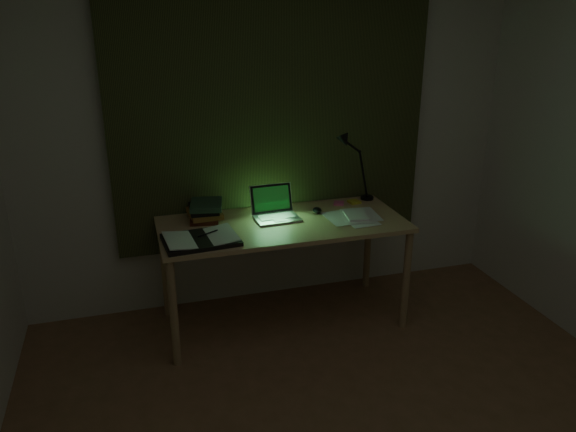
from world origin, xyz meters
name	(u,v)px	position (x,y,z in m)	size (l,w,h in m)	color
wall_back	(272,131)	(0.00, 2.00, 1.25)	(3.50, 0.00, 2.50)	silver
curtain	(273,102)	(0.00, 1.96, 1.45)	(2.20, 0.06, 2.00)	#2A2D16
desk	(283,273)	(-0.04, 1.57, 0.37)	(1.61, 0.70, 0.73)	tan
laptop	(277,205)	(-0.07, 1.63, 0.84)	(0.29, 0.33, 0.21)	silver
open_textbook	(201,239)	(-0.61, 1.40, 0.75)	(0.44, 0.31, 0.04)	silver
book_stack	(205,211)	(-0.52, 1.76, 0.80)	(0.20, 0.24, 0.13)	silver
loose_papers	(349,216)	(0.41, 1.54, 0.74)	(0.31, 0.33, 0.02)	white
mouse	(317,210)	(0.23, 1.68, 0.75)	(0.06, 0.10, 0.04)	black
sticky_yellow	(354,202)	(0.55, 1.80, 0.74)	(0.08, 0.08, 0.02)	gold
sticky_pink	(339,203)	(0.44, 1.80, 0.74)	(0.07, 0.07, 0.02)	pink
desk_lamp	(369,165)	(0.68, 1.85, 0.99)	(0.34, 0.27, 0.52)	black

